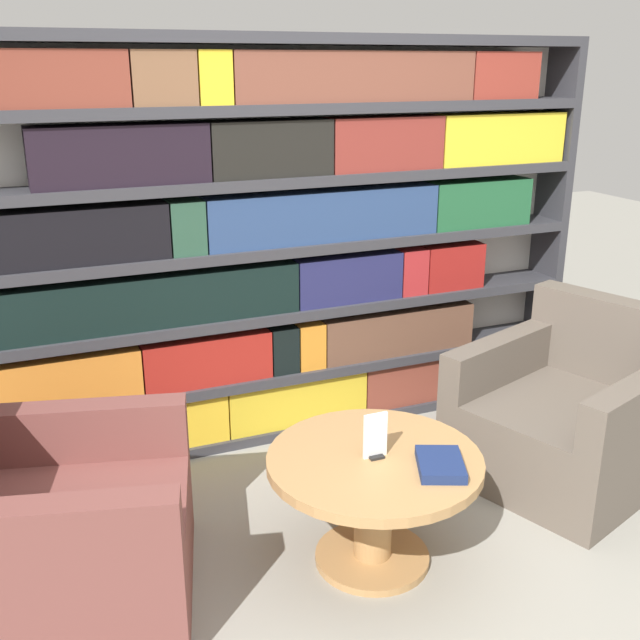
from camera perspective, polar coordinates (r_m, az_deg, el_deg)
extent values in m
plane|color=gray|center=(2.97, 8.22, -19.91)|extent=(14.00, 14.00, 0.00)
cube|color=silver|center=(3.85, -3.28, 6.02)|extent=(3.27, 0.05, 1.98)
cube|color=#333338|center=(4.53, 16.95, 7.22)|extent=(0.05, 0.30, 1.98)
cube|color=#333338|center=(4.06, -2.42, -7.75)|extent=(3.17, 0.30, 0.05)
cube|color=#333338|center=(3.94, -2.48, -3.77)|extent=(3.17, 0.30, 0.05)
cube|color=#333338|center=(3.82, -2.55, 0.80)|extent=(3.17, 0.30, 0.05)
cube|color=#333338|center=(3.73, -2.63, 5.63)|extent=(3.17, 0.30, 0.05)
cube|color=#333338|center=(3.67, -2.70, 10.65)|extent=(3.17, 0.30, 0.05)
cube|color=#333338|center=(3.64, -2.79, 15.81)|extent=(3.17, 0.30, 0.05)
cube|color=#333338|center=(3.63, -2.87, 20.63)|extent=(3.17, 0.30, 0.05)
cube|color=gold|center=(3.79, -15.93, -8.14)|extent=(1.16, 0.20, 0.24)
cube|color=gold|center=(3.99, -1.98, -5.95)|extent=(0.76, 0.20, 0.24)
cube|color=brown|center=(4.35, 8.96, -3.97)|extent=(0.99, 0.20, 0.24)
cube|color=orange|center=(3.65, -19.10, -4.27)|extent=(0.71, 0.20, 0.24)
cube|color=#A0211A|center=(3.74, -8.73, -2.85)|extent=(0.63, 0.20, 0.24)
cube|color=black|center=(3.85, -3.05, -2.03)|extent=(0.14, 0.20, 0.24)
cube|color=orange|center=(3.89, -1.03, -1.73)|extent=(0.14, 0.20, 0.24)
cube|color=brown|center=(4.10, 5.69, -0.73)|extent=(0.88, 0.20, 0.24)
cube|color=black|center=(3.57, -13.96, 1.40)|extent=(1.56, 0.20, 0.24)
cube|color=navy|center=(3.87, 1.91, 3.32)|extent=(0.57, 0.20, 0.24)
cube|color=#A62527|center=(4.03, 6.67, 3.85)|extent=(0.15, 0.20, 0.24)
cube|color=maroon|center=(4.16, 9.73, 4.17)|extent=(0.34, 0.20, 0.24)
cube|color=black|center=(3.46, -19.33, 6.03)|extent=(0.94, 0.20, 0.25)
cube|color=#264937|center=(3.54, -10.28, 7.06)|extent=(0.16, 0.20, 0.25)
cube|color=navy|center=(3.74, 0.15, 8.02)|extent=(1.21, 0.20, 0.25)
cube|color=#1F5732|center=(4.18, 11.77, 8.77)|extent=(0.58, 0.20, 0.25)
cube|color=black|center=(3.44, -15.03, 12.06)|extent=(0.76, 0.20, 0.26)
cube|color=black|center=(3.60, -3.97, 12.93)|extent=(0.59, 0.20, 0.26)
cube|color=maroon|center=(3.83, 4.76, 13.29)|extent=(0.60, 0.20, 0.26)
cube|color=gold|center=(4.19, 13.25, 13.35)|extent=(0.74, 0.20, 0.26)
cube|color=brown|center=(3.39, -19.56, 16.94)|extent=(0.58, 0.20, 0.23)
cube|color=brown|center=(3.45, -12.03, 17.60)|extent=(0.28, 0.20, 0.23)
cube|color=gold|center=(3.50, -8.32, 17.82)|extent=(0.15, 0.20, 0.23)
cube|color=brown|center=(3.74, 2.56, 18.05)|extent=(1.23, 0.20, 0.23)
cube|color=maroon|center=(4.16, 13.32, 17.69)|extent=(0.39, 0.20, 0.23)
cube|color=brown|center=(2.95, -18.76, -16.37)|extent=(1.05, 1.00, 0.39)
cube|color=brown|center=(2.49, -19.24, -15.18)|extent=(0.74, 0.30, 0.22)
cube|color=brown|center=(3.08, -17.01, -8.03)|extent=(0.74, 0.30, 0.22)
cube|color=brown|center=(3.72, 17.97, -8.50)|extent=(1.09, 1.05, 0.39)
cube|color=brown|center=(3.87, 21.35, -1.41)|extent=(0.40, 0.81, 0.41)
cube|color=brown|center=(3.70, 13.33, -3.01)|extent=(0.73, 0.35, 0.22)
cube|color=brown|center=(3.40, 22.87, -6.10)|extent=(0.73, 0.35, 0.22)
cylinder|color=#AD7F4C|center=(2.98, 4.07, -14.51)|extent=(0.15, 0.15, 0.42)
cylinder|color=#AD7F4C|center=(3.09, 3.98, -17.52)|extent=(0.45, 0.45, 0.03)
cylinder|color=#AD7F4C|center=(2.86, 4.18, -10.68)|extent=(0.82, 0.82, 0.04)
cube|color=black|center=(2.85, 4.19, -10.24)|extent=(0.06, 0.06, 0.01)
cube|color=white|center=(2.81, 4.23, -8.75)|extent=(0.09, 0.01, 0.18)
cube|color=navy|center=(2.79, 9.16, -10.81)|extent=(0.24, 0.27, 0.04)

